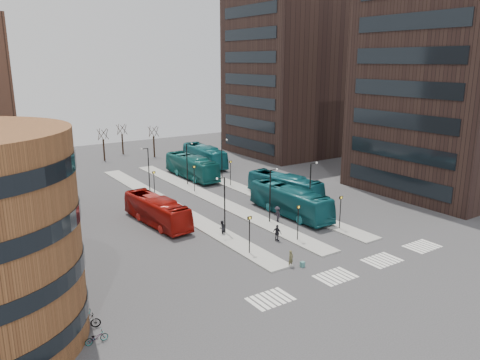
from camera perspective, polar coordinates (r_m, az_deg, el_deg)
ground at (r=40.00m, az=16.75°, el=-12.93°), size 160.00×160.00×0.00m
island_left at (r=60.02m, az=-8.44°, el=-3.09°), size 2.50×45.00×0.15m
island_mid at (r=62.69m, az=-3.49°, el=-2.20°), size 2.50×45.00×0.15m
island_right at (r=65.79m, az=1.02°, el=-1.37°), size 2.50×45.00×0.15m
suitcase at (r=42.83m, az=7.62°, el=-10.16°), size 0.41×0.34×0.49m
red_bus at (r=53.43m, az=-10.11°, el=-3.69°), size 3.54×11.43×3.14m
teal_bus_a at (r=55.94m, az=6.13°, el=-2.55°), size 2.95×12.43×3.46m
teal_bus_b at (r=73.65m, az=-5.91°, el=1.61°), size 3.06×12.62×3.51m
teal_bus_c at (r=62.66m, az=5.48°, el=-0.78°), size 4.47×11.90×3.24m
teal_bus_d at (r=82.10m, az=-4.36°, el=2.97°), size 3.88×12.75×3.50m
traveller at (r=42.52m, az=6.22°, el=-9.51°), size 0.61×0.45×1.56m
commuter_a at (r=49.60m, az=-2.23°, el=-5.85°), size 0.96×0.87×1.59m
commuter_b at (r=48.13m, az=4.56°, el=-6.45°), size 0.69×1.09×1.73m
commuter_c at (r=53.64m, az=4.56°, el=-4.18°), size 0.88×1.28×1.82m
bicycle_near at (r=33.52m, az=-17.11°, el=-17.87°), size 1.56×0.60×0.81m
bicycle_mid at (r=35.14m, az=-18.14°, el=-16.08°), size 1.89×1.02×1.09m
bicycle_far at (r=36.56m, az=-18.85°, el=-15.09°), size 1.71×1.06×0.85m
crosswalk_stripes at (r=43.51m, az=14.15°, el=-10.43°), size 22.35×2.40×0.01m
tower_near at (r=71.22m, az=24.38°, el=10.77°), size 20.12×20.00×30.00m
tower_far at (r=93.85m, az=6.23°, el=12.51°), size 20.12×20.00×30.00m
sign_poles at (r=56.12m, az=-0.25°, el=-1.68°), size 12.45×22.12×3.65m
lamp_posts at (r=60.43m, az=-2.06°, el=0.63°), size 14.04×20.24×6.12m
bare_trees at (r=91.34m, az=-13.63°, el=4.39°), size 10.97×8.14×5.90m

